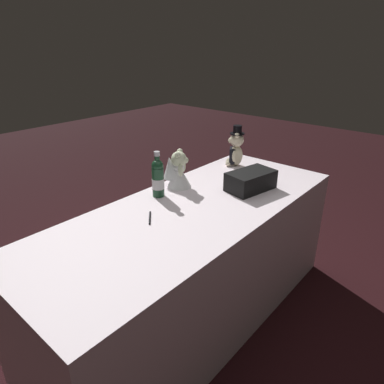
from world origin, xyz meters
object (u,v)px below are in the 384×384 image
Objects in this scene: champagne_bottle at (158,178)px; teddy_bear_groom at (236,148)px; teddy_bear_bride at (177,170)px; gift_case_black at (251,181)px; signing_pen at (150,217)px.

teddy_bear_groom is at bearing -2.54° from champagne_bottle.
teddy_bear_bride reaches higher than gift_case_black.
champagne_bottle is 2.59× the size of signing_pen.
gift_case_black is at bearing -133.56° from teddy_bear_groom.
champagne_bottle is 0.32m from signing_pen.
teddy_bear_groom is 1.25× the size of teddy_bear_bride.
teddy_bear_groom is 1.04m from signing_pen.
signing_pen is 0.73m from gift_case_black.
gift_case_black is at bearing -55.43° from teddy_bear_bride.
teddy_bear_groom is 0.91× the size of gift_case_black.
champagne_bottle reaches higher than teddy_bear_bride.
teddy_bear_groom is 2.81× the size of signing_pen.
teddy_bear_groom reaches higher than signing_pen.
champagne_bottle is at bearing 36.52° from signing_pen.
teddy_bear_groom is 0.79m from champagne_bottle.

